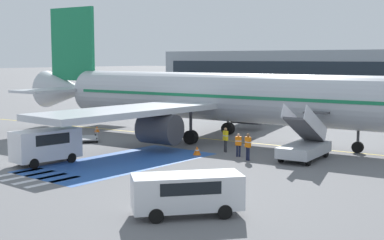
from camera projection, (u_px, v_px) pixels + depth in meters
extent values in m
plane|color=slate|center=(219.00, 138.00, 45.82)|extent=(600.00, 600.00, 0.00)
cube|color=gold|center=(227.00, 141.00, 44.40)|extent=(74.38, 8.84, 0.01)
cube|color=#2856A8|center=(121.00, 162.00, 35.22)|extent=(6.15, 12.98, 0.01)
cube|color=silver|center=(17.00, 173.00, 31.91)|extent=(0.44, 3.60, 0.01)
cube|color=silver|center=(28.00, 176.00, 31.16)|extent=(0.44, 3.60, 0.01)
cube|color=silver|center=(40.00, 179.00, 30.40)|extent=(0.44, 3.60, 0.01)
cube|color=silver|center=(53.00, 182.00, 29.65)|extent=(0.44, 3.60, 0.01)
cylinder|color=#B7BCC4|center=(227.00, 97.00, 43.98)|extent=(31.10, 7.49, 3.96)
cone|color=#B7BCC4|center=(67.00, 90.00, 53.84)|extent=(6.34, 4.46, 3.80)
cube|color=#197A4C|center=(227.00, 95.00, 43.95)|extent=(28.66, 7.29, 0.24)
cube|color=#B7BCC4|center=(240.00, 97.00, 52.73)|extent=(8.62, 16.61, 0.44)
cylinder|color=#38383D|center=(247.00, 112.00, 51.04)|extent=(3.15, 2.56, 2.24)
cube|color=#B7BCC4|center=(133.00, 111.00, 38.75)|extent=(5.13, 16.03, 0.44)
cylinder|color=#38383D|center=(160.00, 129.00, 39.21)|extent=(3.15, 2.56, 2.24)
cube|color=#197A4C|center=(72.00, 44.00, 52.83)|extent=(5.55, 1.00, 7.14)
cube|color=#B7BCC4|center=(103.00, 87.00, 56.16)|extent=(4.27, 6.70, 0.24)
cube|color=#B7BCC4|center=(49.00, 90.00, 49.87)|extent=(4.27, 6.70, 0.24)
cylinder|color=#38383D|center=(358.00, 128.00, 38.40)|extent=(0.20, 0.20, 2.80)
cylinder|color=black|center=(358.00, 147.00, 38.56)|extent=(0.87, 0.38, 0.84)
cylinder|color=#38383D|center=(228.00, 115.00, 47.61)|extent=(0.24, 0.24, 2.48)
cylinder|color=black|center=(228.00, 129.00, 47.75)|extent=(1.16, 0.72, 1.10)
cylinder|color=#38383D|center=(191.00, 122.00, 42.46)|extent=(0.24, 0.24, 2.48)
cylinder|color=black|center=(191.00, 137.00, 42.60)|extent=(1.16, 0.72, 1.10)
cube|color=#ADB2BA|center=(304.00, 150.00, 35.94)|extent=(2.74, 5.02, 0.70)
cylinder|color=black|center=(300.00, 150.00, 37.88)|extent=(0.30, 0.72, 0.70)
cylinder|color=black|center=(326.00, 152.00, 36.88)|extent=(0.30, 0.72, 0.70)
cylinder|color=black|center=(281.00, 157.00, 35.07)|extent=(0.30, 0.72, 0.70)
cylinder|color=black|center=(308.00, 160.00, 34.07)|extent=(0.30, 0.72, 0.70)
cube|color=#4C4C51|center=(305.00, 130.00, 35.78)|extent=(1.90, 4.29, 2.11)
cube|color=#4C4C51|center=(317.00, 113.00, 37.58)|extent=(1.77, 1.28, 0.12)
cube|color=silver|center=(294.00, 122.00, 36.14)|extent=(0.58, 4.47, 2.82)
cube|color=silver|center=(316.00, 124.00, 35.32)|extent=(0.58, 4.47, 2.82)
cube|color=#38383D|center=(277.00, 108.00, 65.28)|extent=(9.42, 3.08, 0.60)
cube|color=silver|center=(245.00, 102.00, 67.84)|extent=(2.21, 2.50, 1.60)
cube|color=black|center=(238.00, 99.00, 68.40)|extent=(0.17, 2.00, 0.70)
cylinder|color=#B7BCC4|center=(280.00, 95.00, 64.86)|extent=(6.54, 2.89, 2.48)
cylinder|color=gold|center=(280.00, 95.00, 64.86)|extent=(0.51, 2.55, 2.53)
cylinder|color=black|center=(243.00, 109.00, 66.74)|extent=(0.98, 0.34, 0.96)
cylinder|color=black|center=(252.00, 108.00, 68.66)|extent=(0.98, 0.34, 0.96)
cylinder|color=black|center=(276.00, 111.00, 64.05)|extent=(0.98, 0.34, 0.96)
cylinder|color=black|center=(285.00, 110.00, 65.97)|extent=(0.98, 0.34, 0.96)
cylinder|color=black|center=(296.00, 112.00, 62.56)|extent=(0.98, 0.34, 0.96)
cylinder|color=black|center=(304.00, 111.00, 64.48)|extent=(0.98, 0.34, 0.96)
cube|color=silver|center=(187.00, 192.00, 23.17)|extent=(4.39, 4.81, 1.51)
cube|color=black|center=(187.00, 184.00, 23.14)|extent=(3.06, 3.17, 0.54)
cylinder|color=black|center=(156.00, 216.00, 22.17)|extent=(0.56, 0.62, 0.64)
cylinder|color=black|center=(151.00, 205.00, 23.77)|extent=(0.56, 0.62, 0.64)
cylinder|color=black|center=(225.00, 212.00, 22.75)|extent=(0.56, 0.62, 0.64)
cylinder|color=black|center=(215.00, 202.00, 24.35)|extent=(0.56, 0.62, 0.64)
cube|color=silver|center=(46.00, 144.00, 34.56)|extent=(2.21, 4.52, 1.91)
cube|color=black|center=(46.00, 138.00, 34.51)|extent=(2.04, 2.57, 0.69)
cylinder|color=black|center=(58.00, 155.00, 36.20)|extent=(0.26, 0.66, 0.64)
cylinder|color=black|center=(71.00, 158.00, 35.05)|extent=(0.26, 0.66, 0.64)
cylinder|color=black|center=(21.00, 160.00, 34.30)|extent=(0.26, 0.66, 0.64)
cylinder|color=black|center=(34.00, 164.00, 33.15)|extent=(0.26, 0.66, 0.64)
cube|color=gray|center=(88.00, 138.00, 44.11)|extent=(2.98, 2.77, 0.12)
cylinder|color=black|center=(97.00, 140.00, 43.26)|extent=(0.38, 0.32, 0.40)
cylinder|color=black|center=(81.00, 141.00, 42.96)|extent=(0.38, 0.32, 0.40)
cylinder|color=black|center=(95.00, 137.00, 45.27)|extent=(0.38, 0.32, 0.40)
cylinder|color=black|center=(80.00, 137.00, 44.97)|extent=(0.38, 0.32, 0.40)
cylinder|color=gray|center=(98.00, 136.00, 43.08)|extent=(0.05, 0.05, 0.55)
cylinder|color=gray|center=(80.00, 136.00, 42.76)|extent=(0.05, 0.05, 0.55)
cylinder|color=gray|center=(96.00, 132.00, 45.39)|extent=(0.05, 0.05, 0.55)
cylinder|color=gray|center=(79.00, 132.00, 45.07)|extent=(0.05, 0.05, 0.55)
cylinder|color=#191E38|center=(237.00, 151.00, 37.20)|extent=(0.14, 0.14, 0.79)
cylinder|color=#191E38|center=(240.00, 151.00, 37.15)|extent=(0.14, 0.14, 0.79)
cube|color=orange|center=(238.00, 141.00, 37.09)|extent=(0.47, 0.37, 0.63)
cube|color=silver|center=(238.00, 141.00, 37.09)|extent=(0.49, 0.38, 0.06)
sphere|color=tan|center=(239.00, 135.00, 37.05)|extent=(0.22, 0.22, 0.22)
cylinder|color=#191E38|center=(249.00, 154.00, 35.72)|extent=(0.14, 0.14, 0.89)
cylinder|color=#191E38|center=(247.00, 154.00, 35.86)|extent=(0.14, 0.14, 0.89)
cube|color=orange|center=(248.00, 142.00, 35.70)|extent=(0.46, 0.33, 0.71)
cube|color=silver|center=(248.00, 142.00, 35.70)|extent=(0.48, 0.34, 0.06)
sphere|color=brown|center=(248.00, 135.00, 35.64)|extent=(0.24, 0.24, 0.24)
cylinder|color=#2D2D33|center=(225.00, 146.00, 39.00)|extent=(0.14, 0.14, 0.88)
cylinder|color=#2D2D33|center=(226.00, 146.00, 38.85)|extent=(0.14, 0.14, 0.88)
cube|color=yellow|center=(225.00, 136.00, 38.83)|extent=(0.47, 0.37, 0.69)
cube|color=silver|center=(225.00, 136.00, 38.83)|extent=(0.49, 0.38, 0.06)
sphere|color=#9E704C|center=(226.00, 129.00, 38.78)|extent=(0.24, 0.24, 0.24)
cylinder|color=#2D2D33|center=(144.00, 134.00, 44.92)|extent=(0.14, 0.14, 0.89)
cylinder|color=#2D2D33|center=(146.00, 134.00, 44.99)|extent=(0.14, 0.14, 0.89)
cube|color=orange|center=(145.00, 125.00, 44.86)|extent=(0.37, 0.47, 0.71)
cube|color=silver|center=(145.00, 125.00, 44.86)|extent=(0.38, 0.49, 0.06)
sphere|color=brown|center=(145.00, 119.00, 44.81)|extent=(0.24, 0.24, 0.24)
cone|color=orange|center=(97.00, 129.00, 49.55)|extent=(0.51, 0.51, 0.57)
cylinder|color=white|center=(97.00, 129.00, 49.55)|extent=(0.28, 0.28, 0.07)
cone|color=orange|center=(197.00, 150.00, 37.82)|extent=(0.58, 0.58, 0.64)
cylinder|color=white|center=(197.00, 150.00, 37.82)|extent=(0.32, 0.32, 0.08)
cone|color=orange|center=(33.00, 133.00, 46.95)|extent=(0.51, 0.51, 0.56)
cylinder|color=white|center=(33.00, 133.00, 46.95)|extent=(0.28, 0.28, 0.07)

